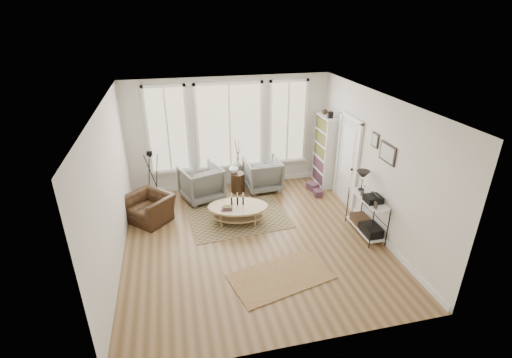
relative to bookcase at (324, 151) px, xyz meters
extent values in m
plane|color=olive|center=(-2.44, -2.23, -0.96)|extent=(5.50, 5.50, 0.00)
plane|color=white|center=(-2.44, -2.23, 1.94)|extent=(5.50, 5.50, 0.00)
cube|color=silver|center=(-2.44, 0.52, 0.49)|extent=(5.20, 0.04, 2.90)
cube|color=silver|center=(-2.44, -4.98, 0.49)|extent=(5.20, 0.04, 2.90)
cube|color=silver|center=(-5.04, -2.23, 0.49)|extent=(0.04, 5.50, 2.90)
cube|color=silver|center=(0.16, -2.23, 0.49)|extent=(0.04, 5.50, 2.90)
cube|color=white|center=(-2.44, 0.51, -0.90)|extent=(5.10, 0.04, 0.12)
cube|color=white|center=(0.15, -2.23, -0.90)|extent=(0.03, 5.40, 0.12)
cube|color=tan|center=(-2.44, 0.50, 0.69)|extent=(1.60, 0.03, 2.10)
cube|color=tan|center=(-3.99, 0.50, 0.69)|extent=(0.90, 0.03, 2.10)
cube|color=tan|center=(-0.89, 0.50, 0.69)|extent=(0.90, 0.03, 2.10)
cube|color=white|center=(-2.44, 0.48, 0.69)|extent=(1.74, 0.06, 2.24)
cube|color=white|center=(-3.99, 0.48, 0.69)|extent=(1.04, 0.06, 2.24)
cube|color=white|center=(-0.89, 0.48, 0.69)|extent=(1.04, 0.06, 2.24)
cube|color=white|center=(-2.44, 0.46, -0.39)|extent=(4.10, 0.12, 0.06)
cube|color=silver|center=(0.14, -1.08, 0.09)|extent=(0.04, 0.88, 2.10)
cube|color=white|center=(0.12, -1.08, 0.34)|extent=(0.01, 0.55, 1.20)
cube|color=white|center=(0.12, -1.57, 0.09)|extent=(0.06, 0.08, 2.18)
cube|color=white|center=(0.12, -0.59, 0.09)|extent=(0.06, 0.08, 2.18)
cube|color=white|center=(0.12, -1.08, 1.18)|extent=(0.06, 1.06, 0.08)
sphere|color=black|center=(0.09, -1.41, 0.04)|extent=(0.06, 0.06, 0.06)
cube|color=white|center=(-0.01, -0.41, -0.01)|extent=(0.30, 0.03, 1.90)
cube|color=white|center=(-0.01, 0.41, -0.01)|extent=(0.30, 0.03, 1.90)
cube|color=white|center=(0.14, 0.00, -0.01)|extent=(0.02, 0.85, 1.90)
cube|color=white|center=(-0.01, 0.00, -0.01)|extent=(0.30, 0.81, 1.90)
cube|color=maroon|center=(-0.01, 0.00, -0.01)|extent=(0.24, 0.75, 1.76)
cube|color=black|center=(-0.01, -0.20, 1.02)|extent=(0.12, 0.10, 0.16)
sphere|color=#372214|center=(-0.01, 0.15, 1.01)|extent=(0.14, 0.14, 0.14)
cube|color=white|center=(-0.06, -2.53, -0.84)|extent=(0.37, 1.07, 0.03)
cube|color=white|center=(-0.06, -2.53, -0.14)|extent=(0.37, 1.07, 0.02)
cylinder|color=black|center=(-0.24, -3.06, -0.53)|extent=(0.02, 0.02, 0.85)
cylinder|color=black|center=(0.12, -3.06, -0.53)|extent=(0.02, 0.02, 0.85)
cylinder|color=black|center=(-0.24, -2.00, -0.53)|extent=(0.02, 0.02, 0.85)
cylinder|color=black|center=(0.12, -2.00, -0.53)|extent=(0.02, 0.02, 0.85)
cylinder|color=black|center=(-0.06, -2.18, -0.08)|extent=(0.14, 0.14, 0.02)
cylinder|color=black|center=(-0.06, -2.18, 0.06)|extent=(0.02, 0.02, 0.30)
cone|color=black|center=(-0.06, -2.18, 0.26)|extent=(0.28, 0.28, 0.18)
cube|color=black|center=(-0.06, -2.68, -0.05)|extent=(0.32, 0.30, 0.13)
cube|color=black|center=(-0.06, -2.78, -0.73)|extent=(0.32, 0.45, 0.20)
cube|color=#372214|center=(-0.06, -2.31, -0.75)|extent=(0.32, 0.40, 0.16)
cube|color=black|center=(-0.16, -2.95, -0.04)|extent=(0.02, 0.10, 0.14)
cube|color=black|center=(-0.16, -2.41, -0.05)|extent=(0.02, 0.10, 0.12)
cube|color=black|center=(0.14, -2.63, 0.89)|extent=(0.03, 0.52, 0.38)
cube|color=silver|center=(0.13, -2.63, 0.89)|extent=(0.01, 0.44, 0.30)
cube|color=black|center=(0.14, -2.13, 0.99)|extent=(0.03, 0.24, 0.30)
cube|color=silver|center=(0.13, -2.13, 0.99)|extent=(0.01, 0.18, 0.24)
cube|color=brown|center=(-2.58, -1.27, -0.95)|extent=(2.33, 1.83, 0.01)
cube|color=brown|center=(-2.22, -3.50, -0.94)|extent=(1.96, 1.39, 0.01)
ellipsoid|color=tan|center=(-2.61, -1.48, -0.77)|extent=(1.25, 0.91, 0.03)
ellipsoid|color=tan|center=(-2.61, -1.48, -0.56)|extent=(1.45, 1.07, 0.04)
cylinder|color=tan|center=(-2.98, -1.69, -0.77)|extent=(0.04, 0.04, 0.38)
cylinder|color=tan|center=(-2.25, -1.69, -0.77)|extent=(0.04, 0.04, 0.38)
cylinder|color=tan|center=(-2.98, -1.27, -0.77)|extent=(0.04, 0.04, 0.38)
cylinder|color=tan|center=(-2.25, -1.27, -0.77)|extent=(0.04, 0.04, 0.38)
cylinder|color=black|center=(-2.74, -1.43, -0.44)|extent=(0.04, 0.04, 0.19)
cylinder|color=black|center=(-2.61, -1.43, -0.44)|extent=(0.04, 0.04, 0.19)
cylinder|color=black|center=(-2.49, -1.43, -0.44)|extent=(0.04, 0.04, 0.19)
cube|color=#2C4427|center=(-2.87, -1.58, -0.50)|extent=(0.23, 0.17, 0.06)
imported|color=slate|center=(-3.29, -0.14, -0.52)|extent=(1.18, 1.20, 0.86)
imported|color=slate|center=(-1.66, 0.05, -0.54)|extent=(0.94, 0.96, 0.83)
cylinder|color=#372214|center=(-2.34, 0.02, -0.69)|extent=(0.35, 0.35, 0.53)
imported|color=silver|center=(-2.43, 0.08, -0.30)|extent=(0.29, 0.29, 0.25)
imported|color=#372214|center=(-4.54, -0.91, -0.65)|extent=(1.26, 1.26, 0.62)
cylinder|color=black|center=(-4.44, -0.06, 0.27)|extent=(0.06, 0.06, 0.06)
cube|color=black|center=(-4.44, -0.06, 0.33)|extent=(0.15, 0.11, 0.09)
cylinder|color=black|center=(-4.44, -0.14, 0.33)|extent=(0.06, 0.08, 0.06)
cube|color=maroon|center=(-0.39, -0.31, -0.86)|extent=(0.31, 0.35, 0.19)
cube|color=maroon|center=(-0.39, -0.67, -0.88)|extent=(0.22, 0.27, 0.16)
camera|label=1|loc=(-3.85, -8.56, 3.45)|focal=26.00mm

